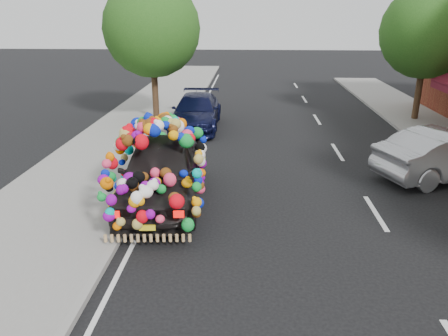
# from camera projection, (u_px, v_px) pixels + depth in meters

# --- Properties ---
(ground) EXTENTS (100.00, 100.00, 0.00)m
(ground) POSITION_uv_depth(u_px,v_px,m) (230.00, 209.00, 10.97)
(ground) COLOR black
(ground) RESTS_ON ground
(sidewalk) EXTENTS (4.00, 60.00, 0.12)m
(sidewalk) POSITION_uv_depth(u_px,v_px,m) (63.00, 203.00, 11.18)
(sidewalk) COLOR gray
(sidewalk) RESTS_ON ground
(kerb) EXTENTS (0.15, 60.00, 0.13)m
(kerb) POSITION_uv_depth(u_px,v_px,m) (138.00, 205.00, 11.07)
(kerb) COLOR gray
(kerb) RESTS_ON ground
(lane_markings) EXTENTS (6.00, 50.00, 0.01)m
(lane_markings) POSITION_uv_depth(u_px,v_px,m) (376.00, 213.00, 10.78)
(lane_markings) COLOR silver
(lane_markings) RESTS_ON ground
(tree_near_sidewalk) EXTENTS (4.20, 4.20, 6.13)m
(tree_near_sidewalk) POSITION_uv_depth(u_px,v_px,m) (152.00, 28.00, 18.75)
(tree_near_sidewalk) COLOR #332114
(tree_near_sidewalk) RESTS_ON ground
(tree_far_b) EXTENTS (4.00, 4.00, 5.90)m
(tree_far_b) POSITION_uv_depth(u_px,v_px,m) (427.00, 32.00, 18.64)
(tree_far_b) COLOR #332114
(tree_far_b) RESTS_ON ground
(plush_art_car) EXTENTS (2.64, 5.17, 2.29)m
(plush_art_car) POSITION_uv_depth(u_px,v_px,m) (160.00, 158.00, 11.07)
(plush_art_car) COLOR black
(plush_art_car) RESTS_ON ground
(navy_sedan) EXTENTS (1.95, 4.76, 1.38)m
(navy_sedan) POSITION_uv_depth(u_px,v_px,m) (196.00, 112.00, 18.56)
(navy_sedan) COLOR black
(navy_sedan) RESTS_ON ground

